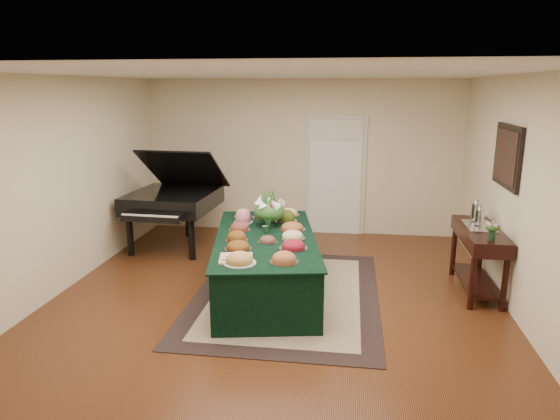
# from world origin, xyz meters

# --- Properties ---
(ground) EXTENTS (6.00, 6.00, 0.00)m
(ground) POSITION_xyz_m (0.00, 0.00, 0.00)
(ground) COLOR black
(ground) RESTS_ON ground
(area_rug) EXTENTS (2.28, 3.19, 0.01)m
(area_rug) POSITION_xyz_m (0.12, 0.10, 0.01)
(area_rug) COLOR black
(area_rug) RESTS_ON ground
(kitchen_doorway) EXTENTS (1.05, 0.07, 2.10)m
(kitchen_doorway) POSITION_xyz_m (0.60, 2.97, 1.02)
(kitchen_doorway) COLOR beige
(kitchen_doorway) RESTS_ON ground
(buffet_table) EXTENTS (1.69, 2.80, 0.73)m
(buffet_table) POSITION_xyz_m (-0.17, 0.20, 0.37)
(buffet_table) COLOR black
(buffet_table) RESTS_ON ground
(food_platters) EXTENTS (1.19, 2.44, 0.14)m
(food_platters) POSITION_xyz_m (-0.17, 0.26, 0.77)
(food_platters) COLOR silver
(food_platters) RESTS_ON buffet_table
(cutting_board) EXTENTS (0.42, 0.42, 0.10)m
(cutting_board) POSITION_xyz_m (-0.35, -0.68, 0.76)
(cutting_board) COLOR tan
(cutting_board) RESTS_ON buffet_table
(green_goblets) EXTENTS (0.10, 0.37, 0.18)m
(green_goblets) POSITION_xyz_m (-0.16, 0.25, 0.82)
(green_goblets) COLOR #13301F
(green_goblets) RESTS_ON buffet_table
(floral_centerpiece) EXTENTS (0.43, 0.43, 0.43)m
(floral_centerpiece) POSITION_xyz_m (-0.20, 0.69, 0.98)
(floral_centerpiece) COLOR #13301F
(floral_centerpiece) RESTS_ON buffet_table
(grand_piano) EXTENTS (1.48, 1.63, 1.62)m
(grand_piano) POSITION_xyz_m (-1.94, 1.77, 0.80)
(grand_piano) COLOR black
(grand_piano) RESTS_ON ground
(wicker_basket) EXTENTS (0.36, 0.36, 0.23)m
(wicker_basket) POSITION_xyz_m (-0.97, 1.42, 0.11)
(wicker_basket) COLOR #AC7845
(wicker_basket) RESTS_ON ground
(mahogany_sideboard) EXTENTS (0.45, 1.34, 0.84)m
(mahogany_sideboard) POSITION_xyz_m (2.50, 0.55, 0.65)
(mahogany_sideboard) COLOR black
(mahogany_sideboard) RESTS_ON ground
(tea_service) EXTENTS (0.34, 0.58, 0.30)m
(tea_service) POSITION_xyz_m (2.50, 0.73, 0.96)
(tea_service) COLOR silver
(tea_service) RESTS_ON mahogany_sideboard
(pink_bouquet) EXTENTS (0.18, 0.18, 0.23)m
(pink_bouquet) POSITION_xyz_m (2.50, 0.05, 0.99)
(pink_bouquet) COLOR #13301F
(pink_bouquet) RESTS_ON mahogany_sideboard
(wall_painting) EXTENTS (0.05, 0.95, 0.75)m
(wall_painting) POSITION_xyz_m (2.72, 0.55, 1.75)
(wall_painting) COLOR black
(wall_painting) RESTS_ON ground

